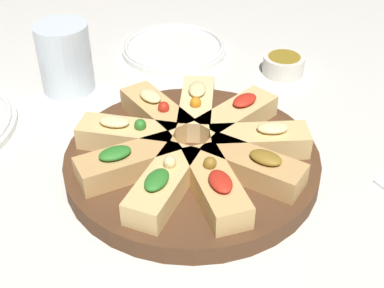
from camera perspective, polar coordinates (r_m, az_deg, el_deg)
name	(u,v)px	position (r m, az deg, el deg)	size (l,w,h in m)	color
ground_plane	(192,169)	(0.69, 0.00, -2.67)	(3.00, 3.00, 0.00)	silver
serving_board	(192,161)	(0.68, 0.00, -1.85)	(0.32, 0.32, 0.03)	#51331E
focaccia_slice_0	(260,141)	(0.68, 7.25, 0.37)	(0.13, 0.10, 0.04)	#DBB775
focaccia_slice_1	(237,116)	(0.72, 4.81, 2.96)	(0.13, 0.07, 0.04)	#DBB775
focaccia_slice_2	(197,106)	(0.74, 0.49, 4.04)	(0.11, 0.12, 0.04)	#E5C689
focaccia_slice_3	(156,112)	(0.72, -3.87, 3.38)	(0.05, 0.12, 0.04)	tan
focaccia_slice_4	(127,135)	(0.68, -6.98, 0.98)	(0.12, 0.12, 0.04)	#DBB775
focaccia_slice_5	(128,163)	(0.64, -6.85, -1.97)	(0.13, 0.06, 0.04)	tan
focaccia_slice_6	(163,184)	(0.60, -3.10, -4.32)	(0.13, 0.10, 0.04)	#DBB775
focaccia_slice_7	(215,186)	(0.60, 2.51, -4.47)	(0.08, 0.13, 0.04)	tan
focaccia_slice_8	(253,166)	(0.63, 6.56, -2.37)	(0.09, 0.13, 0.04)	tan
plate_right	(174,47)	(0.97, -1.91, 10.26)	(0.19, 0.19, 0.02)	white
water_glass	(65,58)	(0.86, -13.40, 8.95)	(0.08, 0.08, 0.11)	silver
dipping_bowl	(284,64)	(0.91, 9.74, 8.38)	(0.07, 0.07, 0.03)	silver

